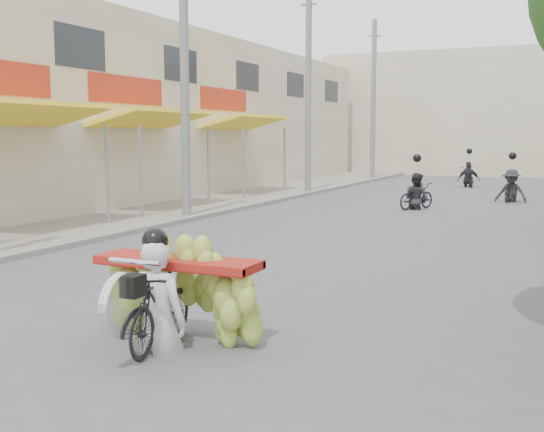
% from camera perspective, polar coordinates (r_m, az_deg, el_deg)
% --- Properties ---
extents(sidewalk_left, '(4.00, 60.00, 0.12)m').
position_cam_1_polar(sidewalk_left, '(22.03, -6.62, 0.96)').
color(sidewalk_left, gray).
rests_on(sidewalk_left, ground).
extents(shophouse_row_left, '(9.77, 40.00, 6.00)m').
position_cam_1_polar(shophouse_row_left, '(24.11, -18.32, 8.16)').
color(shophouse_row_left, beige).
rests_on(shophouse_row_left, ground).
extents(far_building, '(20.00, 6.00, 7.00)m').
position_cam_1_polar(far_building, '(42.01, 18.70, 8.09)').
color(far_building, beige).
rests_on(far_building, ground).
extents(utility_pole_mid, '(0.60, 0.24, 8.00)m').
position_cam_1_polar(utility_pole_mid, '(18.61, -7.34, 12.12)').
color(utility_pole_mid, slate).
rests_on(utility_pole_mid, ground).
extents(utility_pole_far, '(0.60, 0.24, 8.00)m').
position_cam_1_polar(utility_pole_far, '(26.67, 3.05, 10.53)').
color(utility_pole_far, slate).
rests_on(utility_pole_far, ground).
extents(utility_pole_back, '(0.60, 0.24, 8.00)m').
position_cam_1_polar(utility_pole_back, '(35.19, 8.48, 9.56)').
color(utility_pole_back, slate).
rests_on(utility_pole_back, ground).
extents(banana_motorbike, '(2.20, 1.74, 2.22)m').
position_cam_1_polar(banana_motorbike, '(7.47, -8.77, -5.12)').
color(banana_motorbike, black).
rests_on(banana_motorbike, ground).
extents(bg_motorbike_a, '(1.11, 1.53, 1.95)m').
position_cam_1_polar(bg_motorbike_a, '(21.46, 11.99, 2.63)').
color(bg_motorbike_a, black).
rests_on(bg_motorbike_a, ground).
extents(bg_motorbike_b, '(1.13, 1.71, 1.95)m').
position_cam_1_polar(bg_motorbike_b, '(24.61, 19.41, 3.07)').
color(bg_motorbike_b, black).
rests_on(bg_motorbike_b, ground).
extents(bg_motorbike_c, '(1.10, 1.62, 1.95)m').
position_cam_1_polar(bg_motorbike_c, '(31.26, 16.14, 3.83)').
color(bg_motorbike_c, black).
rests_on(bg_motorbike_c, ground).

